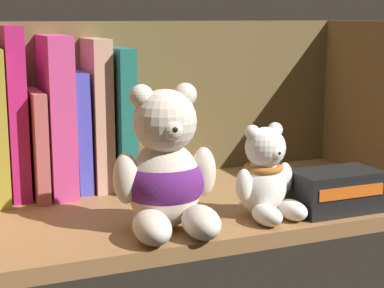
# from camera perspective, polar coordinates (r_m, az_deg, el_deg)

# --- Properties ---
(shelf_board) EXTENTS (0.68, 0.32, 0.02)m
(shelf_board) POSITION_cam_1_polar(r_m,az_deg,el_deg) (0.88, -1.16, -5.89)
(shelf_board) COLOR olive
(shelf_board) RESTS_ON ground
(shelf_back_panel) EXTENTS (0.70, 0.01, 0.26)m
(shelf_back_panel) POSITION_cam_1_polar(r_m,az_deg,el_deg) (1.01, -4.63, 3.36)
(shelf_back_panel) COLOR brown
(shelf_back_panel) RESTS_ON ground
(book_4) EXTENTS (0.02, 0.10, 0.24)m
(book_4) POSITION_cam_1_polar(r_m,az_deg,el_deg) (0.92, -15.62, 2.73)
(book_4) COLOR #B71D67
(book_4) RESTS_ON shelf_board
(book_5) EXTENTS (0.02, 0.15, 0.15)m
(book_5) POSITION_cam_1_polar(r_m,az_deg,el_deg) (0.93, -13.91, 0.18)
(book_5) COLOR #AD5050
(book_5) RESTS_ON shelf_board
(book_6) EXTENTS (0.04, 0.13, 0.23)m
(book_6) POSITION_cam_1_polar(r_m,az_deg,el_deg) (0.93, -12.15, 2.57)
(book_6) COLOR #CA3E82
(book_6) RESTS_ON shelf_board
(book_7) EXTENTS (0.02, 0.09, 0.17)m
(book_7) POSITION_cam_1_polar(r_m,az_deg,el_deg) (0.94, -10.16, 1.16)
(book_7) COLOR #4449C0
(book_7) RESTS_ON shelf_board
(book_8) EXTENTS (0.03, 0.10, 0.22)m
(book_8) POSITION_cam_1_polar(r_m,az_deg,el_deg) (0.95, -8.54, 2.65)
(book_8) COLOR tan
(book_8) RESTS_ON shelf_board
(book_9) EXTENTS (0.02, 0.14, 0.21)m
(book_9) POSITION_cam_1_polar(r_m,az_deg,el_deg) (0.96, -6.77, 2.38)
(book_9) COLOR #1C655C
(book_9) RESTS_ON shelf_board
(teddy_bear_larger) EXTENTS (0.13, 0.13, 0.17)m
(teddy_bear_larger) POSITION_cam_1_polar(r_m,az_deg,el_deg) (0.76, -2.36, -2.63)
(teddy_bear_larger) COLOR beige
(teddy_bear_larger) RESTS_ON shelf_board
(teddy_bear_smaller) EXTENTS (0.09, 0.09, 0.12)m
(teddy_bear_smaller) POSITION_cam_1_polar(r_m,az_deg,el_deg) (0.81, 6.61, -3.02)
(teddy_bear_smaller) COLOR white
(teddy_bear_smaller) RESTS_ON shelf_board
(small_product_box) EXTENTS (0.11, 0.07, 0.05)m
(small_product_box) POSITION_cam_1_polar(r_m,az_deg,el_deg) (0.86, 12.67, -4.09)
(small_product_box) COLOR black
(small_product_box) RESTS_ON shelf_board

